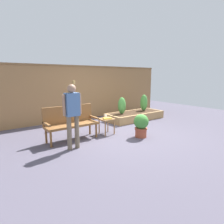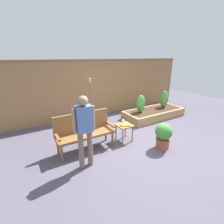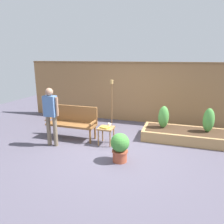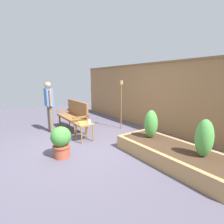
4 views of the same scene
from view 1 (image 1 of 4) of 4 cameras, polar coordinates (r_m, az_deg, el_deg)
ground_plane at (r=5.94m, az=2.20°, el=-6.47°), size 14.00×14.00×0.00m
fence_back at (r=7.89m, az=-9.80°, el=5.72°), size 8.40×0.14×2.16m
garden_bench at (r=5.42m, az=-12.24°, el=-2.41°), size 1.44×0.48×0.94m
side_table at (r=5.83m, az=-1.60°, el=-2.74°), size 0.40×0.40×0.48m
cup_on_table at (r=5.94m, az=-1.94°, el=-1.25°), size 0.11×0.07×0.09m
book_on_table at (r=5.76m, az=-1.41°, el=-1.88°), size 0.28×0.24×0.04m
potted_boxwood at (r=5.61m, az=8.61°, el=-3.69°), size 0.43×0.43×0.67m
raised_planter_bed at (r=7.89m, az=6.75°, el=-1.11°), size 2.40×1.00×0.30m
shrub_near_bench at (r=7.43m, az=2.94°, el=1.92°), size 0.30×0.30×0.64m
shrub_far_corner at (r=8.24m, az=9.42°, el=2.76°), size 0.30×0.30×0.67m
tiki_torch at (r=6.84m, az=-11.15°, el=5.03°), size 0.10×0.10×1.59m
person_by_bench at (r=4.62m, az=-11.66°, el=0.28°), size 0.47×0.20×1.56m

